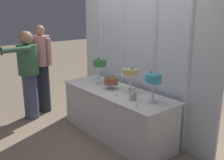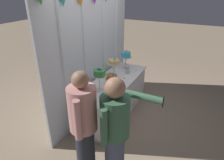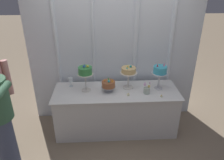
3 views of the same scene
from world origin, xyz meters
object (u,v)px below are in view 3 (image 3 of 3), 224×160
at_px(cake_display_midleft, 108,85).
at_px(cake_display_midright, 129,72).
at_px(wine_glass, 71,80).
at_px(cake_display_leftmost, 85,72).
at_px(cake_table, 116,110).
at_px(tealight_far_left, 128,95).
at_px(flower_vase, 147,90).
at_px(tealight_near_left, 161,96).
at_px(cake_display_rightmost, 160,71).

xyz_separation_m(cake_display_midleft, cake_display_midright, (0.33, 0.11, 0.17)).
distance_m(cake_display_midright, wine_glass, 0.97).
distance_m(cake_display_leftmost, wine_glass, 0.37).
relative_size(cake_table, tealight_far_left, 43.94).
distance_m(cake_display_midright, tealight_far_left, 0.38).
bearing_deg(cake_table, cake_display_midright, 26.73).
height_order(flower_vase, tealight_far_left, flower_vase).
height_order(cake_display_leftmost, tealight_near_left, cake_display_leftmost).
bearing_deg(cake_display_leftmost, cake_table, -5.42).
height_order(cake_table, cake_display_midright, cake_display_midright).
xyz_separation_m(cake_display_rightmost, tealight_far_left, (-0.52, -0.20, -0.30)).
xyz_separation_m(cake_display_midleft, tealight_far_left, (0.30, -0.15, -0.11)).
relative_size(cake_display_midleft, tealight_far_left, 5.00).
height_order(cake_display_leftmost, tealight_far_left, cake_display_leftmost).
xyz_separation_m(cake_display_leftmost, flower_vase, (0.96, -0.15, -0.26)).
xyz_separation_m(cake_display_leftmost, cake_display_midleft, (0.36, -0.05, -0.21)).
bearing_deg(cake_display_midright, cake_display_leftmost, -175.24).
height_order(cake_table, wine_glass, wine_glass).
bearing_deg(flower_vase, cake_display_midleft, 170.85).
bearing_deg(cake_table, tealight_far_left, -40.28).
height_order(cake_display_midleft, flower_vase, cake_display_midleft).
bearing_deg(flower_vase, cake_display_midright, 142.93).
bearing_deg(tealight_near_left, cake_display_midright, 145.45).
xyz_separation_m(cake_display_midleft, cake_display_rightmost, (0.83, 0.06, 0.19)).
xyz_separation_m(cake_display_rightmost, wine_glass, (-1.45, 0.15, -0.20)).
bearing_deg(cake_display_midright, flower_vase, -37.07).
distance_m(cake_table, cake_display_midright, 0.70).
height_order(cake_display_midright, tealight_near_left, cake_display_midright).
relative_size(cake_display_midleft, flower_vase, 1.26).
bearing_deg(wine_glass, tealight_far_left, -20.93).
xyz_separation_m(tealight_far_left, tealight_near_left, (0.50, -0.07, -0.00)).
bearing_deg(wine_glass, tealight_near_left, -16.65).
xyz_separation_m(wine_glass, flower_vase, (1.22, -0.30, -0.05)).
bearing_deg(tealight_far_left, tealight_near_left, -8.30).
distance_m(cake_display_leftmost, tealight_near_left, 1.24).
distance_m(cake_table, cake_display_midleft, 0.51).
xyz_separation_m(cake_table, cake_display_midright, (0.21, 0.10, 0.66)).
distance_m(cake_display_leftmost, flower_vase, 1.00).
xyz_separation_m(cake_display_leftmost, cake_display_midright, (0.69, 0.06, -0.04)).
bearing_deg(wine_glass, cake_table, -15.11).
bearing_deg(cake_display_midright, tealight_near_left, -34.55).
relative_size(cake_display_midright, cake_display_rightmost, 0.91).
relative_size(cake_table, cake_display_rightmost, 4.57).
bearing_deg(cake_display_midleft, cake_display_midright, 18.08).
relative_size(cake_table, cake_display_midright, 5.04).
xyz_separation_m(cake_table, wine_glass, (-0.74, 0.20, 0.49)).
bearing_deg(cake_display_leftmost, flower_vase, -8.69).
height_order(cake_display_midleft, wine_glass, cake_display_midleft).
bearing_deg(tealight_near_left, cake_table, 161.70).
bearing_deg(cake_display_leftmost, cake_display_rightmost, 0.25).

